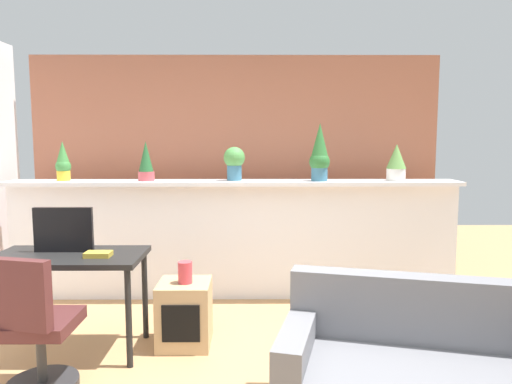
% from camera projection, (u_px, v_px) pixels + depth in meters
% --- Properties ---
extents(divider_wall, '(4.43, 0.16, 1.15)m').
position_uv_depth(divider_wall, '(234.00, 241.00, 4.75)').
color(divider_wall, white).
rests_on(divider_wall, ground).
extents(plant_shelf, '(4.43, 0.38, 0.04)m').
position_uv_depth(plant_shelf, '(233.00, 183.00, 4.64)').
color(plant_shelf, white).
rests_on(plant_shelf, divider_wall).
extents(brick_wall_behind, '(4.43, 0.10, 2.50)m').
position_uv_depth(brick_wall_behind, '(236.00, 170.00, 5.27)').
color(brick_wall_behind, '#AD664C').
rests_on(brick_wall_behind, ground).
extents(potted_plant_0, '(0.15, 0.15, 0.39)m').
position_uv_depth(potted_plant_0, '(63.00, 162.00, 4.62)').
color(potted_plant_0, gold).
rests_on(potted_plant_0, plant_shelf).
extents(potted_plant_1, '(0.16, 0.16, 0.39)m').
position_uv_depth(potted_plant_1, '(146.00, 162.00, 4.61)').
color(potted_plant_1, '#B7474C').
rests_on(potted_plant_1, plant_shelf).
extents(potted_plant_2, '(0.21, 0.21, 0.33)m').
position_uv_depth(potted_plant_2, '(234.00, 161.00, 4.65)').
color(potted_plant_2, '#386B84').
rests_on(potted_plant_2, plant_shelf).
extents(potted_plant_3, '(0.20, 0.20, 0.56)m').
position_uv_depth(potted_plant_3, '(320.00, 154.00, 4.59)').
color(potted_plant_3, '#386B84').
rests_on(potted_plant_3, plant_shelf).
extents(potted_plant_4, '(0.19, 0.19, 0.36)m').
position_uv_depth(potted_plant_4, '(396.00, 162.00, 4.66)').
color(potted_plant_4, silver).
rests_on(potted_plant_4, plant_shelf).
extents(desk, '(1.10, 0.60, 0.75)m').
position_uv_depth(desk, '(69.00, 266.00, 3.50)').
color(desk, black).
rests_on(desk, ground).
extents(tv_monitor, '(0.44, 0.04, 0.34)m').
position_uv_depth(tv_monitor, '(63.00, 230.00, 3.55)').
color(tv_monitor, black).
rests_on(tv_monitor, desk).
extents(office_chair, '(0.49, 0.49, 0.91)m').
position_uv_depth(office_chair, '(34.00, 336.00, 2.91)').
color(office_chair, '#262628').
rests_on(office_chair, ground).
extents(side_cube_shelf, '(0.40, 0.41, 0.50)m').
position_uv_depth(side_cube_shelf, '(185.00, 314.00, 3.66)').
color(side_cube_shelf, tan).
rests_on(side_cube_shelf, ground).
extents(vase_on_shelf, '(0.11, 0.11, 0.17)m').
position_uv_depth(vase_on_shelf, '(185.00, 272.00, 3.61)').
color(vase_on_shelf, '#CC3D47').
rests_on(vase_on_shelf, side_cube_shelf).
extents(book_on_desk, '(0.18, 0.12, 0.04)m').
position_uv_depth(book_on_desk, '(98.00, 254.00, 3.42)').
color(book_on_desk, gold).
rests_on(book_on_desk, desk).
extents(couch, '(1.70, 1.12, 0.80)m').
position_uv_depth(couch, '(426.00, 382.00, 2.58)').
color(couch, slate).
rests_on(couch, ground).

